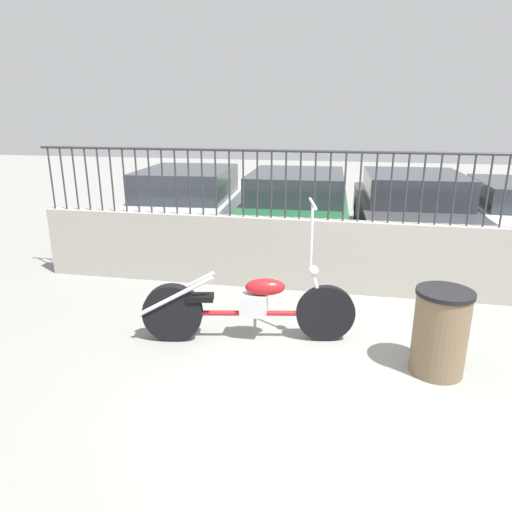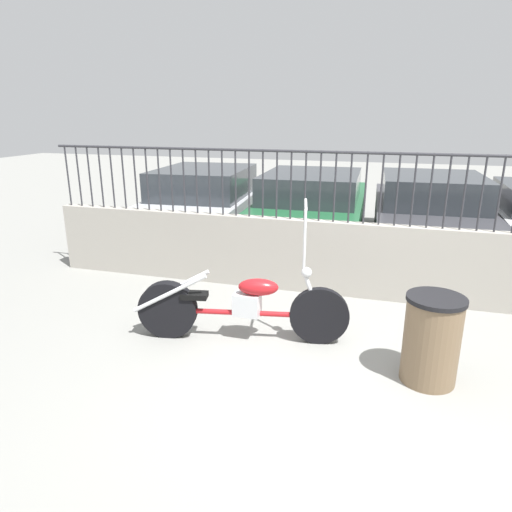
{
  "view_description": "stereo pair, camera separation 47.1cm",
  "coord_description": "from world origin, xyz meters",
  "px_view_note": "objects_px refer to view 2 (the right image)",
  "views": [
    {
      "loc": [
        -0.09,
        -3.68,
        2.35
      ],
      "look_at": [
        -1.1,
        1.47,
        0.7
      ],
      "focal_mm": 32.0,
      "sensor_mm": 36.0,
      "label": 1
    },
    {
      "loc": [
        0.37,
        -3.57,
        2.35
      ],
      "look_at": [
        -1.1,
        1.47,
        0.7
      ],
      "focal_mm": 32.0,
      "sensor_mm": 36.0,
      "label": 2
    }
  ],
  "objects_px": {
    "motorcycle_red": "(231,306)",
    "car_green": "(312,208)",
    "trash_bin": "(431,339)",
    "car_dark_grey": "(429,212)",
    "car_silver": "(207,202)"
  },
  "relations": [
    {
      "from": "motorcycle_red",
      "to": "car_silver",
      "type": "relative_size",
      "value": 0.52
    },
    {
      "from": "car_green",
      "to": "car_dark_grey",
      "type": "bearing_deg",
      "value": -85.16
    },
    {
      "from": "car_green",
      "to": "trash_bin",
      "type": "bearing_deg",
      "value": -158.72
    },
    {
      "from": "motorcycle_red",
      "to": "car_green",
      "type": "relative_size",
      "value": 0.53
    },
    {
      "from": "trash_bin",
      "to": "car_dark_grey",
      "type": "distance_m",
      "value": 4.52
    },
    {
      "from": "motorcycle_red",
      "to": "car_green",
      "type": "xyz_separation_m",
      "value": [
        0.19,
        4.02,
        0.29
      ]
    },
    {
      "from": "trash_bin",
      "to": "car_green",
      "type": "distance_m",
      "value": 4.65
    },
    {
      "from": "trash_bin",
      "to": "car_dark_grey",
      "type": "xyz_separation_m",
      "value": [
        0.24,
        4.51,
        0.26
      ]
    },
    {
      "from": "car_silver",
      "to": "car_green",
      "type": "relative_size",
      "value": 1.01
    },
    {
      "from": "motorcycle_red",
      "to": "car_dark_grey",
      "type": "height_order",
      "value": "motorcycle_red"
    },
    {
      "from": "motorcycle_red",
      "to": "car_dark_grey",
      "type": "bearing_deg",
      "value": 51.62
    },
    {
      "from": "trash_bin",
      "to": "car_green",
      "type": "xyz_separation_m",
      "value": [
        -1.81,
        4.28,
        0.26
      ]
    },
    {
      "from": "car_silver",
      "to": "car_dark_grey",
      "type": "xyz_separation_m",
      "value": [
        4.13,
        0.22,
        -0.0
      ]
    },
    {
      "from": "motorcycle_red",
      "to": "trash_bin",
      "type": "relative_size",
      "value": 2.77
    },
    {
      "from": "trash_bin",
      "to": "car_dark_grey",
      "type": "relative_size",
      "value": 0.2
    }
  ]
}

